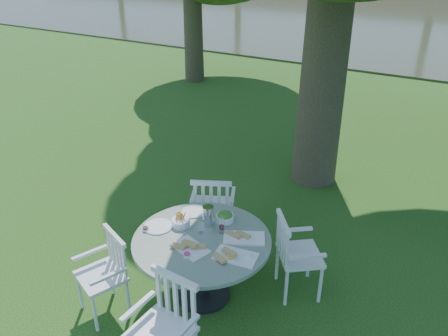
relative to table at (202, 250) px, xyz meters
The scene contains 8 objects.
ground 1.24m from the table, 115.22° to the left, with size 140.00×140.00×0.00m, color #13380B.
table is the anchor object (origin of this frame).
chair_ne 0.90m from the table, 35.35° to the left, with size 0.61×0.61×0.89m.
chair_nw 0.90m from the table, 116.00° to the left, with size 0.61×0.60×0.92m.
chair_sw 0.92m from the table, 138.01° to the right, with size 0.55×0.53×0.85m.
chair_se 0.90m from the table, 74.31° to the right, with size 0.49×0.46×0.93m.
tableware 0.23m from the table, 108.13° to the left, with size 1.27×0.83×0.22m.
river 24.01m from the table, 91.12° to the left, with size 100.00×28.00×0.12m, color #323620.
Camera 1 is at (2.45, -3.86, 3.25)m, focal length 35.00 mm.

